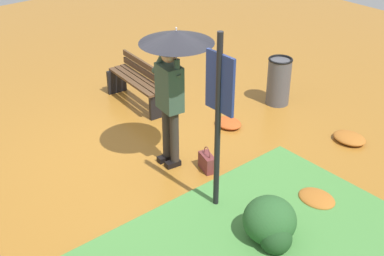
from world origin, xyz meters
TOP-DOWN VIEW (x-y plane):
  - ground_plane at (0.00, 0.00)m, footprint 18.00×18.00m
  - person_with_umbrella at (0.30, 0.06)m, footprint 0.96×0.96m
  - info_sign_post at (1.37, -0.13)m, footprint 0.44×0.07m
  - handbag at (0.69, 0.32)m, footprint 0.33×0.22m
  - park_bench at (-1.63, 0.80)m, footprint 1.40×0.48m
  - trash_bin at (-0.09, 2.65)m, footprint 0.42×0.42m
  - shrub_cluster at (2.26, -0.11)m, footprint 0.68×0.62m
  - leaf_pile_near_person at (2.14, 0.90)m, footprint 0.50×0.40m
  - leaf_pile_by_bench at (-0.04, 1.43)m, footprint 0.47×0.37m
  - leaf_pile_far_path at (1.51, 2.51)m, footprint 0.52×0.41m

SIDE VIEW (x-z plane):
  - ground_plane at x=0.00m, z-range 0.00..0.00m
  - leaf_pile_by_bench at x=-0.04m, z-range 0.00..0.10m
  - leaf_pile_near_person at x=2.14m, z-range 0.00..0.11m
  - leaf_pile_far_path at x=1.51m, z-range 0.00..0.11m
  - handbag at x=0.69m, z-range -0.06..0.31m
  - shrub_cluster at x=2.26m, z-range -0.02..0.54m
  - park_bench at x=-1.63m, z-range 0.03..0.78m
  - trash_bin at x=-0.09m, z-range 0.00..0.84m
  - info_sign_post at x=1.37m, z-range 0.29..2.59m
  - person_with_umbrella at x=0.30m, z-range 0.53..2.57m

